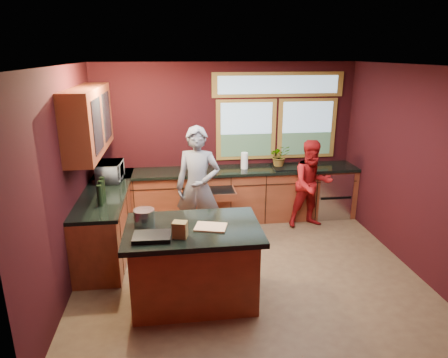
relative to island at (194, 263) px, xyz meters
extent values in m
plane|color=brown|center=(0.74, 0.64, -0.48)|extent=(4.50, 4.50, 0.00)
cube|color=black|center=(0.74, 2.64, 0.87)|extent=(4.50, 0.02, 2.70)
cube|color=black|center=(0.74, -1.36, 0.87)|extent=(4.50, 0.02, 2.70)
cube|color=black|center=(-1.51, 0.64, 0.87)|extent=(0.02, 4.00, 2.70)
cube|color=black|center=(2.99, 0.64, 0.87)|extent=(0.02, 4.00, 2.70)
cube|color=silver|center=(0.74, 0.64, 2.22)|extent=(4.50, 4.00, 0.02)
cube|color=#87A6BC|center=(1.09, 2.62, 1.07)|extent=(1.06, 0.02, 1.06)
cube|color=#87A6BC|center=(2.19, 2.62, 1.07)|extent=(1.06, 0.02, 1.06)
cube|color=olive|center=(1.64, 2.62, 1.84)|extent=(2.30, 0.02, 0.42)
cube|color=#632C17|center=(-1.33, 1.49, 1.47)|extent=(0.36, 1.80, 0.90)
cube|color=#632C17|center=(0.74, 2.34, -0.04)|extent=(4.50, 0.60, 0.88)
cube|color=black|center=(0.74, 2.33, 0.43)|extent=(4.50, 0.64, 0.05)
cube|color=#B7B7BC|center=(2.59, 2.32, -0.05)|extent=(0.60, 0.58, 0.85)
cube|color=black|center=(1.84, 2.30, 0.43)|extent=(0.66, 0.46, 0.05)
cube|color=#632C17|center=(-1.21, 1.49, -0.04)|extent=(0.60, 2.30, 0.88)
cube|color=black|center=(-1.20, 1.49, 0.43)|extent=(0.64, 2.30, 0.05)
cube|color=#632C17|center=(0.00, 0.00, -0.04)|extent=(1.40, 0.90, 0.88)
cube|color=black|center=(0.00, 0.00, 0.44)|extent=(1.55, 1.05, 0.06)
imported|color=slate|center=(0.16, 1.46, 0.44)|extent=(0.77, 0.61, 1.84)
imported|color=maroon|center=(2.08, 1.89, 0.27)|extent=(0.79, 0.65, 1.49)
imported|color=#999999|center=(-1.18, 1.95, 0.60)|extent=(0.38, 0.55, 0.29)
imported|color=#999999|center=(1.65, 2.39, 0.64)|extent=(0.35, 0.30, 0.38)
cylinder|color=white|center=(1.02, 2.34, 0.59)|extent=(0.12, 0.12, 0.28)
cube|color=tan|center=(0.20, -0.05, 0.48)|extent=(0.40, 0.33, 0.02)
cylinder|color=#B6B6BB|center=(-0.55, 0.15, 0.56)|extent=(0.24, 0.24, 0.18)
cube|color=brown|center=(-0.15, -0.25, 0.56)|extent=(0.18, 0.15, 0.18)
cube|color=black|center=(-0.45, -0.25, 0.49)|extent=(0.41, 0.30, 0.05)
camera|label=1|loc=(-0.18, -4.18, 2.37)|focal=32.00mm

